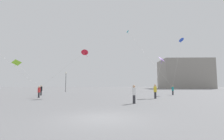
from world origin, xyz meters
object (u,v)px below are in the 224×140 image
object	(u,v)px
person_in_red	(39,91)
kite_cobalt_diamond	(181,40)
kite_lime_delta	(17,63)
person_in_teal	(173,90)
person_in_yellow	(155,91)
kite_crimson_diamond	(84,52)
building_left_hall	(184,74)
person_in_black	(41,90)
person_in_white	(134,93)
lamppost_east	(66,79)
kite_cyan_diamond	(129,33)
kite_violet_delta	(162,59)

from	to	relation	value
person_in_red	kite_cobalt_diamond	bearing A→B (deg)	-71.58
kite_lime_delta	person_in_teal	bearing A→B (deg)	5.61
person_in_yellow	kite_crimson_diamond	bearing A→B (deg)	-170.96
person_in_teal	building_left_hall	size ratio (longest dim) A/B	0.07
person_in_black	building_left_hall	size ratio (longest dim) A/B	0.08
building_left_hall	person_in_white	bearing A→B (deg)	-115.96
kite_lime_delta	lamppost_east	xyz separation A→B (m)	(3.38, 15.55, -1.98)
kite_crimson_diamond	building_left_hall	xyz separation A→B (m)	(39.08, 57.61, 0.37)
person_in_red	lamppost_east	xyz separation A→B (m)	(-2.44, 19.62, 2.53)
person_in_white	person_in_teal	bearing A→B (deg)	-35.27
kite_lime_delta	kite_cyan_diamond	xyz separation A→B (m)	(19.54, 13.00, 9.17)
person_in_red	kite_violet_delta	xyz separation A→B (m)	(17.48, 2.20, 4.71)
kite_lime_delta	kite_crimson_diamond	distance (m)	11.70
kite_cobalt_diamond	lamppost_east	distance (m)	29.07
kite_violet_delta	kite_lime_delta	world-z (taller)	kite_violet_delta
kite_lime_delta	kite_cobalt_diamond	bearing A→B (deg)	14.95
kite_violet_delta	lamppost_east	bearing A→B (deg)	138.84
kite_cobalt_diamond	kite_cyan_diamond	distance (m)	12.29
building_left_hall	kite_lime_delta	bearing A→B (deg)	-132.08
kite_lime_delta	kite_cyan_diamond	distance (m)	25.19
person_in_red	building_left_hall	world-z (taller)	building_left_hall
person_in_yellow	lamppost_east	xyz separation A→B (m)	(-18.06, 20.56, 2.39)
kite_lime_delta	building_left_hall	xyz separation A→B (m)	(50.59, 56.03, 1.76)
person_in_red	kite_lime_delta	xyz separation A→B (m)	(-5.82, 4.06, 4.50)
kite_violet_delta	person_in_white	bearing A→B (deg)	-120.48
person_in_teal	person_in_white	distance (m)	15.64
person_in_yellow	kite_violet_delta	size ratio (longest dim) A/B	0.39
person_in_yellow	kite_lime_delta	bearing A→B (deg)	-165.06
kite_crimson_diamond	lamppost_east	bearing A→B (deg)	115.40
person_in_white	kite_violet_delta	distance (m)	11.28
kite_violet_delta	kite_cobalt_diamond	xyz separation A→B (m)	(7.04, 9.96, 5.73)
person_in_red	person_in_black	distance (m)	5.30
person_in_black	kite_cyan_diamond	xyz separation A→B (m)	(15.70, 12.15, 13.61)
person_in_teal	kite_lime_delta	bearing A→B (deg)	105.97
person_in_teal	kite_lime_delta	size ratio (longest dim) A/B	0.37
kite_cobalt_diamond	lamppost_east	xyz separation A→B (m)	(-26.96, 7.45, -7.92)
lamppost_east	kite_crimson_diamond	bearing A→B (deg)	-64.60
kite_violet_delta	lamppost_east	xyz separation A→B (m)	(-19.92, 17.41, -2.18)
person_in_yellow	kite_cobalt_diamond	size ratio (longest dim) A/B	0.17
person_in_white	kite_cyan_diamond	size ratio (longest dim) A/B	0.12
person_in_red	person_in_white	size ratio (longest dim) A/B	0.92
building_left_hall	kite_violet_delta	bearing A→B (deg)	-115.24
person_in_teal	lamppost_east	size ratio (longest dim) A/B	0.33
kite_violet_delta	kite_crimson_diamond	world-z (taller)	kite_crimson_diamond
person_in_red	person_in_teal	distance (m)	21.53
person_in_red	kite_violet_delta	size ratio (longest dim) A/B	0.34
kite_cobalt_diamond	person_in_yellow	bearing A→B (deg)	-124.17
person_in_yellow	building_left_hall	bearing A→B (deg)	92.56
kite_cobalt_diamond	kite_lime_delta	bearing A→B (deg)	-165.05
person_in_black	person_in_white	distance (m)	18.35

